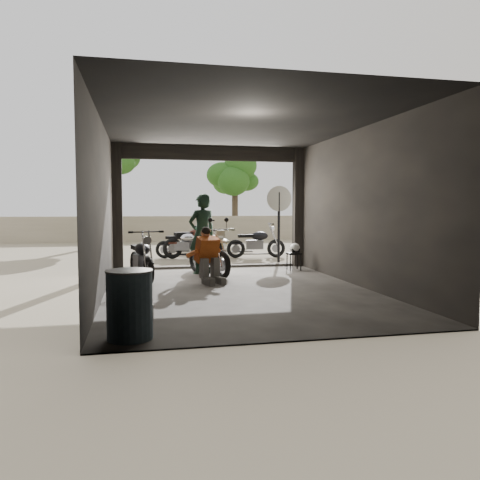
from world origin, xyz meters
name	(u,v)px	position (x,y,z in m)	size (l,w,h in m)	color
ground	(238,291)	(0.00, 0.00, 0.00)	(80.00, 80.00, 0.00)	#7A6D56
garage	(232,224)	(0.00, 0.55, 1.28)	(7.00, 7.13, 3.20)	#2D2B28
boundary_wall	(178,228)	(0.00, 14.00, 0.60)	(18.00, 0.30, 1.20)	gray
tree_left	(111,153)	(-3.00, 12.50, 3.99)	(2.20, 2.20, 5.60)	#382B1E
tree_right	(235,168)	(2.80, 14.00, 3.56)	(2.20, 2.20, 5.00)	#382B1E
main_bike	(209,252)	(-0.25, 2.17, 0.57)	(0.71, 1.72, 1.15)	beige
left_bike	(141,255)	(-1.82, 1.70, 0.56)	(0.69, 1.67, 1.13)	black
outside_bike_a	(183,242)	(-0.50, 6.00, 0.53)	(0.64, 1.56, 1.06)	black
outside_bike_b	(194,239)	(-0.15, 6.20, 0.61)	(0.75, 1.82, 1.23)	#3A160E
outside_bike_c	(256,240)	(1.81, 5.76, 0.56)	(0.68, 1.65, 1.12)	black
rider	(202,234)	(-0.37, 2.45, 0.97)	(0.71, 0.47, 1.94)	black
mechanic	(210,257)	(-0.41, 0.98, 0.58)	(0.59, 0.80, 1.16)	#A74816
stool	(294,256)	(2.00, 2.56, 0.39)	(0.33, 0.33, 0.46)	black
helmet	(295,248)	(2.02, 2.56, 0.59)	(0.26, 0.27, 0.25)	silver
oil_drum	(130,306)	(-1.98, -3.00, 0.43)	(0.55, 0.55, 0.85)	#374F5D
sign_post	(279,211)	(2.18, 4.47, 1.51)	(0.75, 0.08, 2.25)	black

